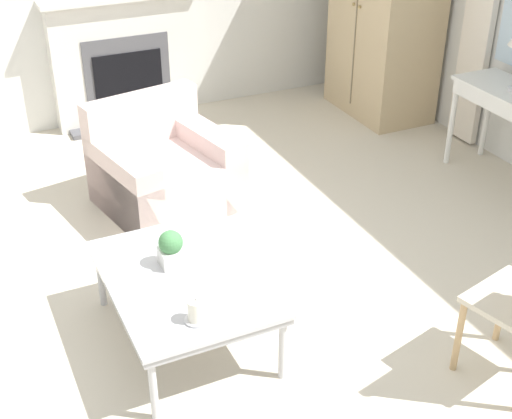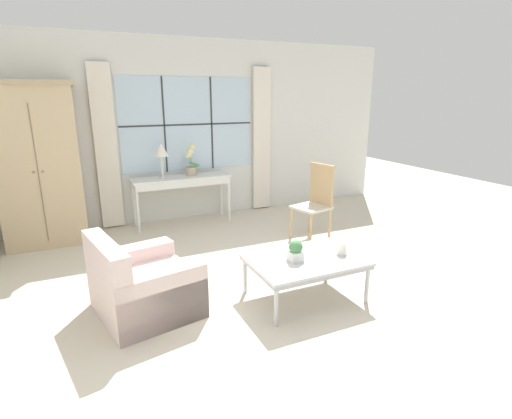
{
  "view_description": "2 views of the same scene",
  "coord_description": "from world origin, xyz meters",
  "px_view_note": "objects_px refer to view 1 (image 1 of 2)",
  "views": [
    {
      "loc": [
        3.2,
        -1.12,
        2.63
      ],
      "look_at": [
        0.26,
        0.25,
        0.74
      ],
      "focal_mm": 50.0,
      "sensor_mm": 36.0,
      "label": 1
    },
    {
      "loc": [
        -1.72,
        -3.25,
        1.97
      ],
      "look_at": [
        0.04,
        0.55,
        0.75
      ],
      "focal_mm": 28.0,
      "sensor_mm": 36.0,
      "label": 2
    }
  ],
  "objects_px": {
    "fireplace": "(123,49)",
    "potted_plant_small": "(171,248)",
    "coffee_table": "(183,282)",
    "pillar_candle": "(197,311)",
    "armchair_upholstered": "(164,172)"
  },
  "relations": [
    {
      "from": "fireplace",
      "to": "potted_plant_small",
      "type": "relative_size",
      "value": 9.8
    },
    {
      "from": "coffee_table",
      "to": "pillar_candle",
      "type": "xyz_separation_m",
      "value": [
        0.38,
        -0.07,
        0.1
      ]
    },
    {
      "from": "armchair_upholstered",
      "to": "pillar_candle",
      "type": "bearing_deg",
      "value": -13.59
    },
    {
      "from": "fireplace",
      "to": "coffee_table",
      "type": "bearing_deg",
      "value": -10.56
    },
    {
      "from": "potted_plant_small",
      "to": "pillar_candle",
      "type": "bearing_deg",
      "value": -5.56
    },
    {
      "from": "fireplace",
      "to": "armchair_upholstered",
      "type": "height_order",
      "value": "fireplace"
    },
    {
      "from": "coffee_table",
      "to": "armchair_upholstered",
      "type": "bearing_deg",
      "value": 165.5
    },
    {
      "from": "armchair_upholstered",
      "to": "coffee_table",
      "type": "bearing_deg",
      "value": -14.5
    },
    {
      "from": "fireplace",
      "to": "coffee_table",
      "type": "xyz_separation_m",
      "value": [
        3.15,
        -0.59,
        -0.29
      ]
    },
    {
      "from": "fireplace",
      "to": "armchair_upholstered",
      "type": "bearing_deg",
      "value": -6.85
    },
    {
      "from": "fireplace",
      "to": "armchair_upholstered",
      "type": "xyz_separation_m",
      "value": [
        1.64,
        -0.2,
        -0.42
      ]
    },
    {
      "from": "armchair_upholstered",
      "to": "pillar_candle",
      "type": "distance_m",
      "value": 1.96
    },
    {
      "from": "coffee_table",
      "to": "potted_plant_small",
      "type": "xyz_separation_m",
      "value": [
        -0.12,
        -0.02,
        0.15
      ]
    },
    {
      "from": "fireplace",
      "to": "armchair_upholstered",
      "type": "relative_size",
      "value": 1.98
    },
    {
      "from": "armchair_upholstered",
      "to": "potted_plant_small",
      "type": "distance_m",
      "value": 1.47
    }
  ]
}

